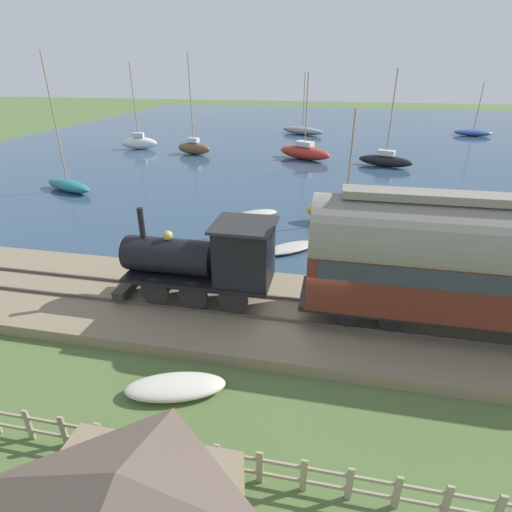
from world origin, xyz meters
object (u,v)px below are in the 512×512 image
object	(u,v)px
passenger_coach	(479,261)
sailboat_red	(304,152)
sailboat_black	(385,160)
sailboat_brown	(194,147)
sailboat_gray	(302,130)
rowboat_off_pier	(256,214)
sailboat_yellow	(345,212)
sailboat_teal	(68,185)
sailboat_white	(139,142)
beached_dinghy	(176,387)
sailboat_blue	(473,132)
steam_locomotive	(208,258)
rowboat_mid_harbor	(290,248)

from	to	relation	value
passenger_coach	sailboat_red	distance (m)	28.91
sailboat_black	sailboat_brown	distance (m)	19.05
passenger_coach	sailboat_gray	xyz separation A→B (m)	(43.51, 9.42, -2.43)
sailboat_brown	rowboat_off_pier	distance (m)	20.35
sailboat_black	sailboat_yellow	xyz separation A→B (m)	(-15.73, 3.58, 0.11)
sailboat_teal	sailboat_white	xyz separation A→B (m)	(16.27, 2.42, 0.26)
sailboat_yellow	beached_dinghy	distance (m)	15.26
sailboat_black	beached_dinghy	size ratio (longest dim) A/B	2.73
sailboat_black	sailboat_brown	world-z (taller)	sailboat_brown
passenger_coach	sailboat_gray	distance (m)	44.59
sailboat_yellow	sailboat_teal	bearing A→B (deg)	84.62
sailboat_gray	sailboat_white	size ratio (longest dim) A/B	0.88
sailboat_white	sailboat_blue	bearing A→B (deg)	-75.54
sailboat_gray	sailboat_blue	xyz separation A→B (m)	(3.28, -22.10, -0.08)
passenger_coach	sailboat_blue	size ratio (longest dim) A/B	1.66
sailboat_brown	sailboat_blue	bearing A→B (deg)	-49.49
sailboat_black	rowboat_off_pier	bearing A→B (deg)	169.78
sailboat_white	sailboat_brown	size ratio (longest dim) A/B	0.92
steam_locomotive	sailboat_yellow	world-z (taller)	sailboat_yellow
passenger_coach	steam_locomotive	bearing A→B (deg)	90.00
sailboat_blue	rowboat_mid_harbor	world-z (taller)	sailboat_blue
steam_locomotive	sailboat_black	distance (m)	27.49
rowboat_off_pier	beached_dinghy	bearing A→B (deg)	148.14
sailboat_yellow	sailboat_red	distance (m)	17.83
sailboat_teal	rowboat_off_pier	size ratio (longest dim) A/B	3.35
sailboat_gray	beached_dinghy	bearing A→B (deg)	-152.61
sailboat_red	sailboat_brown	size ratio (longest dim) A/B	0.83
passenger_coach	beached_dinghy	bearing A→B (deg)	116.35
sailboat_white	beached_dinghy	size ratio (longest dim) A/B	2.90
sailboat_red	rowboat_mid_harbor	world-z (taller)	sailboat_red
rowboat_off_pier	beached_dinghy	size ratio (longest dim) A/B	0.92
sailboat_yellow	sailboat_brown	size ratio (longest dim) A/B	0.67
passenger_coach	sailboat_brown	distance (m)	33.96
passenger_coach	rowboat_off_pier	world-z (taller)	passenger_coach
steam_locomotive	rowboat_off_pier	xyz separation A→B (m)	(10.32, 0.33, -2.01)
sailboat_yellow	sailboat_blue	bearing A→B (deg)	-21.65
passenger_coach	sailboat_blue	xyz separation A→B (m)	(46.80, -12.68, -2.52)
sailboat_red	rowboat_off_pier	bearing A→B (deg)	-156.97
sailboat_blue	sailboat_white	world-z (taller)	sailboat_white
steam_locomotive	sailboat_brown	bearing A→B (deg)	20.61
sailboat_yellow	beached_dinghy	bearing A→B (deg)	165.13
steam_locomotive	sailboat_white	size ratio (longest dim) A/B	0.67
rowboat_off_pier	sailboat_blue	bearing A→B (deg)	-65.00
sailboat_yellow	sailboat_brown	world-z (taller)	sailboat_brown
sailboat_gray	rowboat_off_pier	bearing A→B (deg)	-153.12
sailboat_blue	sailboat_red	size ratio (longest dim) A/B	0.82
sailboat_blue	beached_dinghy	xyz separation A→B (m)	(-50.95, 21.08, -0.22)
steam_locomotive	sailboat_white	xyz separation A→B (m)	(29.46, 17.38, -1.49)
sailboat_black	sailboat_blue	bearing A→B (deg)	-13.05
rowboat_mid_harbor	rowboat_off_pier	xyz separation A→B (m)	(4.32, 2.59, 0.08)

